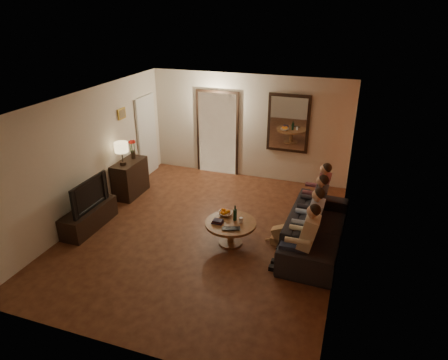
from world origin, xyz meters
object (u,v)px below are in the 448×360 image
(coffee_table, at_px, (231,233))
(wine_bottle, at_px, (235,213))
(tv, at_px, (85,194))
(bowl, at_px, (225,214))
(dresser, at_px, (130,178))
(table_lamp, at_px, (122,154))
(person_b, at_px, (309,224))
(person_a, at_px, (304,242))
(person_d, at_px, (318,195))
(dog, at_px, (285,232))
(sofa, at_px, (316,229))
(tv_stand, at_px, (89,217))
(person_c, at_px, (314,209))
(laptop, at_px, (231,230))

(coffee_table, height_order, wine_bottle, wine_bottle)
(tv, relative_size, bowl, 4.10)
(dresser, distance_m, table_lamp, 0.72)
(coffee_table, xyz_separation_m, bowl, (-0.18, 0.22, 0.26))
(person_b, bearing_deg, coffee_table, -174.36)
(tv, xyz_separation_m, person_b, (4.24, 0.50, -0.14))
(person_b, height_order, wine_bottle, person_b)
(person_a, distance_m, person_d, 1.80)
(dog, bearing_deg, sofa, 20.84)
(dog, xyz_separation_m, coffee_table, (-0.96, -0.26, -0.06))
(tv, xyz_separation_m, person_a, (4.24, -0.10, -0.14))
(coffee_table, distance_m, wine_bottle, 0.40)
(tv_stand, height_order, person_d, person_d)
(sofa, bearing_deg, bowl, 99.46)
(person_d, bearing_deg, person_b, -90.00)
(person_c, bearing_deg, bowl, -161.79)
(tv, distance_m, person_b, 4.27)
(tv, relative_size, dog, 1.90)
(tv_stand, height_order, person_c, person_c)
(dresser, height_order, person_b, person_b)
(table_lamp, height_order, person_c, table_lamp)
(person_a, xyz_separation_m, person_b, (0.00, 0.60, 0.00))
(tv_stand, relative_size, dog, 2.35)
(person_b, relative_size, laptop, 3.65)
(person_c, relative_size, bowl, 4.63)
(laptop, bearing_deg, sofa, 7.79)
(person_b, bearing_deg, bowl, 177.00)
(tv, relative_size, person_c, 0.89)
(tv, relative_size, person_a, 0.89)
(person_b, height_order, bowl, person_b)
(dog, bearing_deg, table_lamp, 171.98)
(dresser, height_order, wine_bottle, dresser)
(wine_bottle, bearing_deg, person_c, 25.39)
(coffee_table, bearing_deg, sofa, 16.33)
(tv, bearing_deg, sofa, -79.57)
(sofa, xyz_separation_m, person_c, (-0.10, 0.30, 0.25))
(table_lamp, bearing_deg, person_a, -19.04)
(person_d, relative_size, coffee_table, 1.27)
(wine_bottle, bearing_deg, person_d, 42.65)
(tv_stand, relative_size, coffee_table, 1.39)
(table_lamp, xyz_separation_m, wine_bottle, (2.90, -0.90, -0.49))
(person_b, relative_size, person_d, 1.00)
(sofa, distance_m, coffee_table, 1.56)
(tv_stand, bearing_deg, table_lamp, 90.00)
(person_b, xyz_separation_m, person_c, (0.00, 0.60, 0.00))
(tv_stand, xyz_separation_m, person_a, (4.24, -0.10, 0.38))
(sofa, xyz_separation_m, dog, (-0.53, -0.17, -0.07))
(person_b, bearing_deg, tv, -173.29)
(table_lamp, height_order, tv_stand, table_lamp)
(table_lamp, relative_size, person_a, 0.45)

